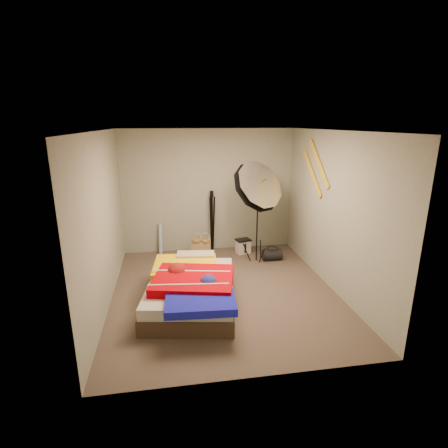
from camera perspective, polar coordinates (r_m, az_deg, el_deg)
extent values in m
plane|color=brown|center=(5.72, -0.02, -10.92)|extent=(4.00, 4.00, 0.00)
plane|color=silver|center=(5.08, -0.02, 15.00)|extent=(4.00, 4.00, 0.00)
plane|color=#9DA091|center=(7.20, -2.59, 5.36)|extent=(3.50, 0.00, 3.50)
plane|color=#9DA091|center=(3.41, 5.43, -7.38)|extent=(3.50, 0.00, 3.50)
plane|color=#9DA091|center=(5.28, -19.10, 0.41)|extent=(0.00, 4.00, 4.00)
plane|color=#9DA091|center=(5.80, 17.32, 1.94)|extent=(0.00, 4.00, 4.00)
cube|color=tan|center=(7.04, -3.76, -3.89)|extent=(0.40, 0.21, 0.39)
cylinder|color=#5680C8|center=(7.29, -10.34, -2.36)|extent=(0.10, 0.19, 0.63)
cube|color=silver|center=(7.24, 3.14, -3.72)|extent=(0.31, 0.26, 0.27)
cylinder|color=black|center=(6.95, 7.84, -4.96)|extent=(0.37, 0.23, 0.23)
cube|color=gold|center=(6.20, 15.25, 9.59)|extent=(0.02, 0.91, 0.78)
cube|color=gold|center=(6.45, 14.21, 8.11)|extent=(0.02, 0.91, 0.78)
cube|color=#463324|center=(5.33, -5.26, -11.76)|extent=(1.51, 1.95, 0.23)
cube|color=beige|center=(5.24, -5.32, -9.89)|extent=(1.47, 1.91, 0.16)
cube|color=yellow|center=(5.56, -6.33, -7.00)|extent=(1.05, 0.94, 0.12)
cube|color=#BA000A|center=(5.06, -5.00, -9.21)|extent=(1.29, 1.16, 0.14)
cube|color=#181CC8|center=(4.59, -3.91, -12.39)|extent=(0.93, 0.76, 0.11)
cube|color=#C0869A|center=(5.86, -4.66, -5.33)|extent=(0.65, 0.36, 0.12)
cylinder|color=black|center=(6.69, 5.43, 0.40)|extent=(0.03, 0.03, 1.58)
cube|color=black|center=(6.52, 5.61, 6.67)|extent=(0.08, 0.08, 0.10)
cone|color=silver|center=(6.33, 5.21, 5.93)|extent=(1.00, 1.09, 1.16)
cylinder|color=black|center=(7.23, -1.97, -0.03)|extent=(0.05, 0.05, 1.16)
cube|color=black|center=(7.08, -2.02, 4.96)|extent=(0.08, 0.08, 0.12)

